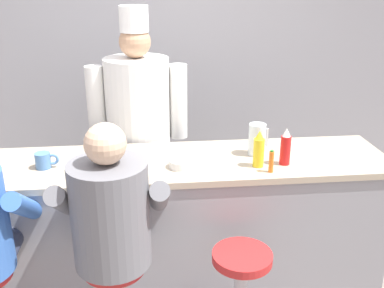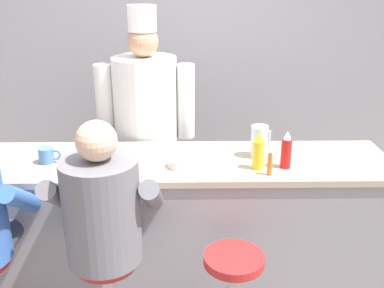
{
  "view_description": "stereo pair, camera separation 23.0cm",
  "coord_description": "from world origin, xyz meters",
  "views": [
    {
      "loc": [
        -0.15,
        -2.29,
        2.09
      ],
      "look_at": [
        0.12,
        0.3,
        1.09
      ],
      "focal_mm": 42.0,
      "sensor_mm": 36.0,
      "label": 1
    },
    {
      "loc": [
        0.08,
        -2.3,
        2.09
      ],
      "look_at": [
        0.12,
        0.3,
        1.09
      ],
      "focal_mm": 42.0,
      "sensor_mm": 36.0,
      "label": 2
    }
  ],
  "objects": [
    {
      "name": "ketchup_bottle_red",
      "position": [
        0.69,
        0.2,
        1.08
      ],
      "size": [
        0.06,
        0.06,
        0.23
      ],
      "color": "red",
      "rests_on": "diner_counter"
    },
    {
      "name": "mustard_bottle_yellow",
      "position": [
        0.51,
        0.19,
        1.08
      ],
      "size": [
        0.07,
        0.07,
        0.23
      ],
      "color": "yellow",
      "rests_on": "diner_counter"
    },
    {
      "name": "wall_back",
      "position": [
        0.0,
        1.98,
        1.35
      ],
      "size": [
        10.0,
        0.06,
        2.7
      ],
      "color": "#99999E",
      "rests_on": "ground_plane"
    },
    {
      "name": "empty_stool_round",
      "position": [
        0.34,
        -0.25,
        0.43
      ],
      "size": [
        0.33,
        0.33,
        0.65
      ],
      "color": "#B2B5BA",
      "rests_on": "ground_plane"
    },
    {
      "name": "hot_sauce_bottle_orange",
      "position": [
        0.57,
        0.09,
        1.04
      ],
      "size": [
        0.03,
        0.03,
        0.14
      ],
      "color": "orange",
      "rests_on": "diner_counter"
    },
    {
      "name": "breakfast_plate",
      "position": [
        -0.45,
        0.26,
        0.98
      ],
      "size": [
        0.24,
        0.24,
        0.05
      ],
      "color": "white",
      "rests_on": "diner_counter"
    },
    {
      "name": "diner_counter",
      "position": [
        0.0,
        0.33,
        0.49
      ],
      "size": [
        2.78,
        0.66,
        0.97
      ],
      "color": "gray",
      "rests_on": "ground_plane"
    },
    {
      "name": "diner_seated_grey",
      "position": [
        -0.36,
        -0.22,
        0.88
      ],
      "size": [
        0.61,
        0.6,
        1.42
      ],
      "color": "#B2B5BA",
      "rests_on": "ground_plane"
    },
    {
      "name": "cook_in_whites_near",
      "position": [
        -0.22,
        0.92,
        1.03
      ],
      "size": [
        0.73,
        0.47,
        1.88
      ],
      "color": "#232328",
      "rests_on": "ground_plane"
    },
    {
      "name": "coffee_mug_blue",
      "position": [
        -0.79,
        0.3,
        1.02
      ],
      "size": [
        0.14,
        0.09,
        0.1
      ],
      "color": "#4C7AB2",
      "rests_on": "diner_counter"
    },
    {
      "name": "water_pitcher_clear",
      "position": [
        0.55,
        0.37,
        1.07
      ],
      "size": [
        0.13,
        0.11,
        0.21
      ],
      "color": "silver",
      "rests_on": "diner_counter"
    },
    {
      "name": "cereal_bowl",
      "position": [
        0.04,
        0.22,
        0.99
      ],
      "size": [
        0.14,
        0.14,
        0.05
      ],
      "color": "white",
      "rests_on": "diner_counter"
    }
  ]
}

